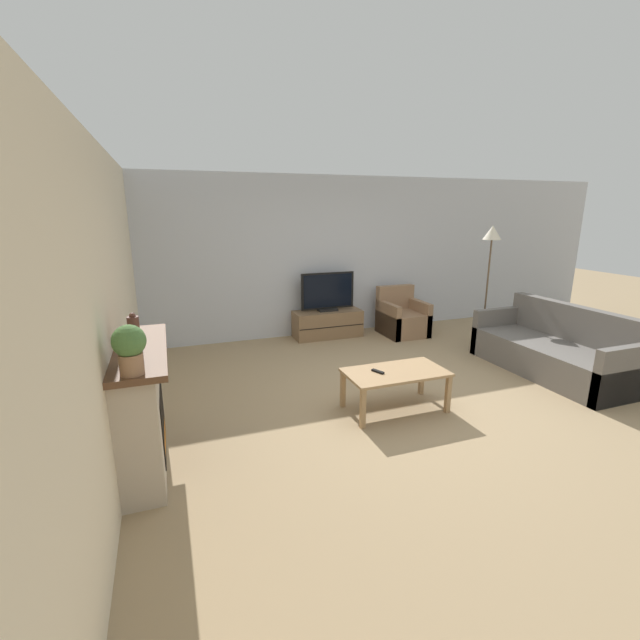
# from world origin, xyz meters

# --- Properties ---
(ground_plane) EXTENTS (24.00, 24.00, 0.00)m
(ground_plane) POSITION_xyz_m (0.00, 0.00, 0.00)
(ground_plane) COLOR #9E8460
(wall_back) EXTENTS (12.00, 0.06, 2.70)m
(wall_back) POSITION_xyz_m (0.00, 2.86, 1.35)
(wall_back) COLOR silver
(wall_back) RESTS_ON ground
(wall_left) EXTENTS (0.06, 12.00, 2.70)m
(wall_left) POSITION_xyz_m (-2.98, 0.00, 1.35)
(wall_left) COLOR beige
(wall_left) RESTS_ON ground
(fireplace) EXTENTS (0.43, 1.45, 1.05)m
(fireplace) POSITION_xyz_m (-2.79, -0.45, 0.54)
(fireplace) COLOR #B7A893
(fireplace) RESTS_ON ground
(mantel_vase_left) EXTENTS (0.14, 0.14, 0.21)m
(mantel_vase_left) POSITION_xyz_m (-2.77, -0.89, 1.14)
(mantel_vase_left) COLOR #385670
(mantel_vase_left) RESTS_ON fireplace
(mantel_vase_centre_left) EXTENTS (0.09, 0.09, 0.32)m
(mantel_vase_centre_left) POSITION_xyz_m (-2.77, -0.56, 1.20)
(mantel_vase_centre_left) COLOR #512D23
(mantel_vase_centre_left) RESTS_ON fireplace
(potted_plant) EXTENTS (0.22, 0.22, 0.35)m
(potted_plant) POSITION_xyz_m (-2.77, -1.07, 1.25)
(potted_plant) COLOR #936B4C
(potted_plant) RESTS_ON fireplace
(tv_stand) EXTENTS (1.17, 0.46, 0.46)m
(tv_stand) POSITION_xyz_m (0.05, 2.57, 0.23)
(tv_stand) COLOR brown
(tv_stand) RESTS_ON ground
(tv) EXTENTS (0.94, 0.18, 0.66)m
(tv) POSITION_xyz_m (0.05, 2.57, 0.77)
(tv) COLOR black
(tv) RESTS_ON tv_stand
(armchair) EXTENTS (0.70, 0.76, 0.82)m
(armchair) POSITION_xyz_m (1.34, 2.28, 0.27)
(armchair) COLOR #937051
(armchair) RESTS_ON ground
(coffee_table) EXTENTS (1.09, 0.59, 0.45)m
(coffee_table) POSITION_xyz_m (-0.26, -0.29, 0.40)
(coffee_table) COLOR #A37F56
(coffee_table) RESTS_ON ground
(remote) EXTENTS (0.10, 0.15, 0.02)m
(remote) POSITION_xyz_m (-0.46, -0.26, 0.46)
(remote) COLOR black
(remote) RESTS_ON coffee_table
(couch) EXTENTS (0.90, 2.09, 0.90)m
(couch) POSITION_xyz_m (2.30, -0.05, 0.29)
(couch) COLOR #66605B
(couch) RESTS_ON ground
(floor_lamp) EXTENTS (0.30, 0.30, 1.90)m
(floor_lamp) POSITION_xyz_m (2.36, 1.40, 1.61)
(floor_lamp) COLOR black
(floor_lamp) RESTS_ON ground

